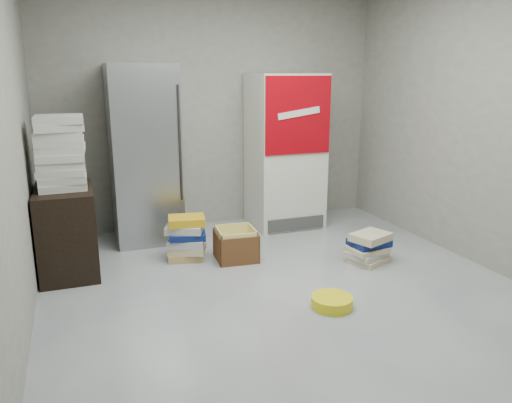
{
  "coord_description": "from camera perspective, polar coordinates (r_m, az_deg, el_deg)",
  "views": [
    {
      "loc": [
        -1.59,
        -3.29,
        1.81
      ],
      "look_at": [
        -0.14,
        0.7,
        0.71
      ],
      "focal_mm": 35.0,
      "sensor_mm": 36.0,
      "label": 1
    }
  ],
  "objects": [
    {
      "name": "ground",
      "position": [
        4.08,
        5.32,
        -11.86
      ],
      "size": [
        5.0,
        5.0,
        0.0
      ],
      "primitive_type": "plane",
      "color": "#AFAFAB",
      "rests_on": "ground"
    },
    {
      "name": "room_shell",
      "position": [
        3.66,
        5.99,
        14.28
      ],
      "size": [
        4.04,
        5.04,
        2.82
      ],
      "color": "gray",
      "rests_on": "ground"
    },
    {
      "name": "steel_fridge",
      "position": [
        5.53,
        -12.64,
        5.24
      ],
      "size": [
        0.7,
        0.72,
        1.9
      ],
      "color": "#A0A2A8",
      "rests_on": "ground"
    },
    {
      "name": "coke_cooler",
      "position": [
        5.97,
        3.34,
        5.78
      ],
      "size": [
        0.8,
        0.73,
        1.8
      ],
      "color": "silver",
      "rests_on": "ground"
    },
    {
      "name": "wood_shelf",
      "position": [
        4.9,
        -20.78,
        -3.16
      ],
      "size": [
        0.5,
        0.8,
        0.8
      ],
      "primitive_type": "cube",
      "color": "black",
      "rests_on": "ground"
    },
    {
      "name": "supply_box_stack",
      "position": [
        4.75,
        -21.45,
        5.24
      ],
      "size": [
        0.44,
        0.44,
        0.65
      ],
      "color": "beige",
      "rests_on": "wood_shelf"
    },
    {
      "name": "phonebook_stack_main",
      "position": [
        5.0,
        -7.97,
        -4.17
      ],
      "size": [
        0.44,
        0.4,
        0.44
      ],
      "rotation": [
        0.0,
        0.0,
        -0.26
      ],
      "color": "tan",
      "rests_on": "ground"
    },
    {
      "name": "phonebook_stack_side",
      "position": [
        5.02,
        12.76,
        -5.17
      ],
      "size": [
        0.46,
        0.41,
        0.3
      ],
      "rotation": [
        0.0,
        0.0,
        0.25
      ],
      "color": "#CBB78E",
      "rests_on": "ground"
    },
    {
      "name": "cardboard_box",
      "position": [
        4.99,
        -2.31,
        -5.16
      ],
      "size": [
        0.42,
        0.42,
        0.32
      ],
      "rotation": [
        0.0,
        0.0,
        -0.08
      ],
      "color": "yellow",
      "rests_on": "ground"
    },
    {
      "name": "bucket_lid",
      "position": [
        4.08,
        8.66,
        -11.28
      ],
      "size": [
        0.42,
        0.42,
        0.09
      ],
      "primitive_type": "cylinder",
      "rotation": [
        0.0,
        0.0,
        0.32
      ],
      "color": "yellow",
      "rests_on": "ground"
    }
  ]
}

